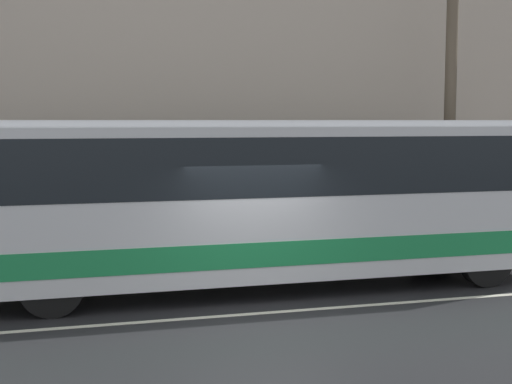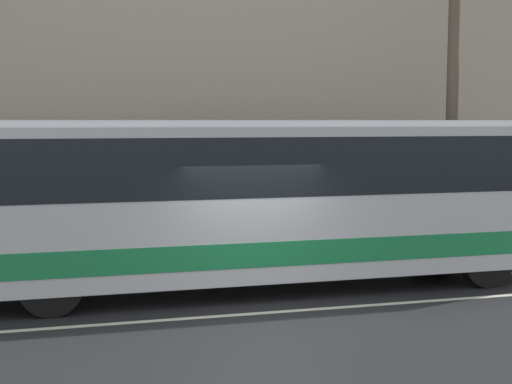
{
  "view_description": "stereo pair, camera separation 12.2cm",
  "coord_description": "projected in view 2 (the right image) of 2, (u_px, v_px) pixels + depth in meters",
  "views": [
    {
      "loc": [
        -3.3,
        -11.44,
        3.28
      ],
      "look_at": [
        0.37,
        1.81,
        1.9
      ],
      "focal_mm": 50.0,
      "sensor_mm": 36.0,
      "label": 1
    },
    {
      "loc": [
        -3.18,
        -11.47,
        3.28
      ],
      "look_at": [
        0.37,
        1.81,
        1.9
      ],
      "focal_mm": 50.0,
      "sensor_mm": 36.0,
      "label": 2
    }
  ],
  "objects": [
    {
      "name": "sidewalk",
      "position": [
        204.0,
        254.0,
        17.25
      ],
      "size": [
        60.0,
        2.57,
        0.12
      ],
      "color": "gray",
      "rests_on": "ground_plane"
    },
    {
      "name": "ground_plane",
      "position": [
        262.0,
        313.0,
        12.18
      ],
      "size": [
        60.0,
        60.0,
        0.0
      ],
      "primitive_type": "plane",
      "color": "#262628"
    },
    {
      "name": "lane_stripe",
      "position": [
        262.0,
        313.0,
        12.17
      ],
      "size": [
        54.0,
        0.14,
        0.01
      ],
      "color": "beige",
      "rests_on": "ground_plane"
    },
    {
      "name": "transit_bus",
      "position": [
        251.0,
        195.0,
        13.8
      ],
      "size": [
        12.3,
        2.49,
        3.29
      ],
      "color": "silver",
      "rests_on": "ground_plane"
    },
    {
      "name": "utility_pole_near",
      "position": [
        453.0,
        81.0,
        17.59
      ],
      "size": [
        0.29,
        0.29,
        8.24
      ],
      "color": "brown",
      "rests_on": "sidewalk"
    },
    {
      "name": "building_facade",
      "position": [
        192.0,
        35.0,
        18.09
      ],
      "size": [
        60.0,
        0.35,
        11.29
      ],
      "color": "#B7A899",
      "rests_on": "ground_plane"
    }
  ]
}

